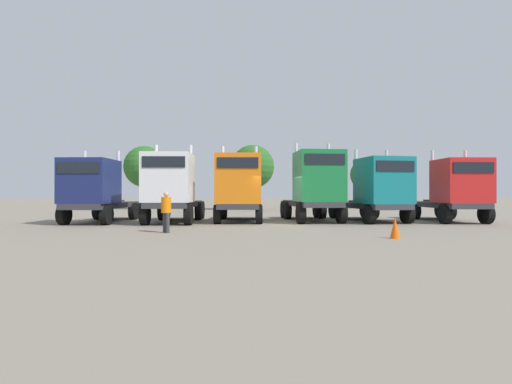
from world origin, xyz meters
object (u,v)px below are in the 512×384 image
object	(u,v)px
semi_truck_navy	(96,190)
semi_truck_green	(316,186)
semi_truck_white	(171,188)
semi_truck_teal	(378,189)
semi_truck_orange	(239,188)
visitor_in_hivis	(166,209)
traffic_cone_near	(395,228)
semi_truck_red	(454,190)

from	to	relation	value
semi_truck_navy	semi_truck_green	world-z (taller)	semi_truck_green
semi_truck_white	semi_truck_teal	size ratio (longest dim) A/B	0.98
semi_truck_white	semi_truck_orange	size ratio (longest dim) A/B	1.03
semi_truck_orange	visitor_in_hivis	size ratio (longest dim) A/B	3.56
semi_truck_navy	traffic_cone_near	world-z (taller)	semi_truck_navy
semi_truck_navy	semi_truck_red	bearing A→B (deg)	93.48
semi_truck_red	traffic_cone_near	xyz separation A→B (m)	(-6.37, -7.21, -1.42)
semi_truck_orange	semi_truck_green	bearing A→B (deg)	92.11
semi_truck_green	semi_truck_navy	bearing A→B (deg)	-92.93
semi_truck_navy	semi_truck_teal	world-z (taller)	semi_truck_teal
traffic_cone_near	visitor_in_hivis	bearing A→B (deg)	164.48
semi_truck_teal	semi_truck_green	bearing A→B (deg)	-101.80
traffic_cone_near	semi_truck_navy	bearing A→B (deg)	150.28
semi_truck_navy	traffic_cone_near	distance (m)	15.40
semi_truck_green	visitor_in_hivis	distance (m)	9.08
semi_truck_teal	visitor_in_hivis	bearing A→B (deg)	-72.39
semi_truck_navy	semi_truck_red	world-z (taller)	semi_truck_red
semi_truck_teal	semi_truck_red	size ratio (longest dim) A/B	1.06
semi_truck_green	semi_truck_red	world-z (taller)	semi_truck_green
semi_truck_green	semi_truck_teal	size ratio (longest dim) A/B	0.99
semi_truck_green	visitor_in_hivis	size ratio (longest dim) A/B	3.72
semi_truck_orange	semi_truck_red	distance (m)	11.96
semi_truck_white	semi_truck_orange	bearing A→B (deg)	99.96
semi_truck_teal	visitor_in_hivis	xyz separation A→B (m)	(-10.73, -5.07, -0.86)
visitor_in_hivis	traffic_cone_near	distance (m)	8.93
visitor_in_hivis	semi_truck_green	bearing A→B (deg)	2.02
semi_truck_navy	semi_truck_white	world-z (taller)	semi_truck_white
semi_truck_white	traffic_cone_near	world-z (taller)	semi_truck_white
semi_truck_navy	visitor_in_hivis	size ratio (longest dim) A/B	3.82
semi_truck_navy	visitor_in_hivis	world-z (taller)	semi_truck_navy
semi_truck_navy	semi_truck_orange	xyz separation A→B (m)	(7.74, 0.12, 0.12)
semi_truck_white	semi_truck_orange	xyz separation A→B (m)	(3.62, 0.51, -0.00)
semi_truck_navy	visitor_in_hivis	xyz separation A→B (m)	(4.73, -5.22, -0.80)
semi_truck_white	semi_truck_green	xyz separation A→B (m)	(7.90, 0.49, 0.13)
semi_truck_teal	visitor_in_hivis	distance (m)	11.90
semi_truck_orange	semi_truck_green	xyz separation A→B (m)	(4.28, -0.02, 0.13)
semi_truck_navy	semi_truck_orange	world-z (taller)	semi_truck_orange
semi_truck_navy	semi_truck_orange	size ratio (longest dim) A/B	1.07
semi_truck_navy	semi_truck_red	xyz separation A→B (m)	(19.69, -0.39, 0.01)
semi_truck_green	traffic_cone_near	size ratio (longest dim) A/B	8.41
semi_truck_green	visitor_in_hivis	bearing A→B (deg)	-57.29
semi_truck_navy	visitor_in_hivis	distance (m)	7.09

